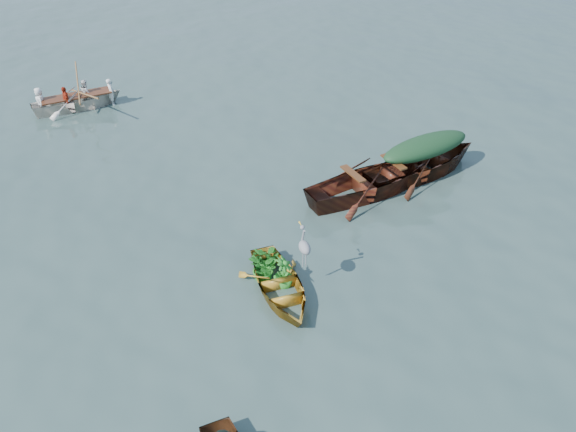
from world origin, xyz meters
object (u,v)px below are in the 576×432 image
(yellow_dinghy, at_px, (279,293))
(rowed_boat, at_px, (79,109))
(green_tarp_boat, at_px, (421,176))
(heron, at_px, (305,253))
(open_wooden_boat, at_px, (371,194))

(yellow_dinghy, xyz_separation_m, rowed_boat, (-3.81, 10.58, 0.00))
(yellow_dinghy, bearing_deg, green_tarp_boat, 31.04)
(rowed_boat, xyz_separation_m, heron, (4.36, -10.50, 0.86))
(open_wooden_boat, xyz_separation_m, rowed_boat, (-7.13, 7.71, 0.00))
(green_tarp_boat, relative_size, open_wooden_boat, 0.99)
(green_tarp_boat, distance_m, open_wooden_boat, 1.73)
(green_tarp_boat, xyz_separation_m, rowed_boat, (-8.81, 7.28, 0.00))
(heron, bearing_deg, rowed_boat, 110.17)
(yellow_dinghy, relative_size, green_tarp_boat, 0.59)
(rowed_boat, bearing_deg, open_wooden_boat, -147.72)
(open_wooden_boat, bearing_deg, heron, 124.38)
(open_wooden_boat, bearing_deg, rowed_boat, 31.94)
(yellow_dinghy, height_order, heron, heron)
(open_wooden_boat, bearing_deg, green_tarp_boat, -86.50)
(green_tarp_boat, height_order, rowed_boat, green_tarp_boat)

